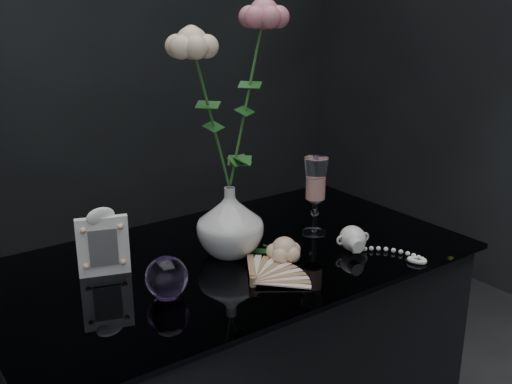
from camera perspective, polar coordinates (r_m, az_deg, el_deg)
vase at (r=1.32m, az=-2.48°, el=-2.81°), size 0.18×0.18×0.15m
wine_glass at (r=1.43m, az=5.67°, el=-0.43°), size 0.07×0.07×0.19m
picture_frame at (r=1.26m, az=-14.39°, el=-4.58°), size 0.13×0.11×0.15m
paperweight at (r=1.16m, az=-8.50°, el=-8.03°), size 0.09×0.09×0.08m
paper_fan at (r=1.20m, az=-0.28°, el=-8.44°), size 0.27×0.24×0.02m
loose_rose at (r=1.30m, az=2.70°, el=-5.51°), size 0.14×0.18×0.06m
pearl_jar at (r=1.37m, az=9.21°, el=-4.29°), size 0.25×0.26×0.06m
roses at (r=1.25m, az=-2.38°, el=9.74°), size 0.26×0.12×0.44m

